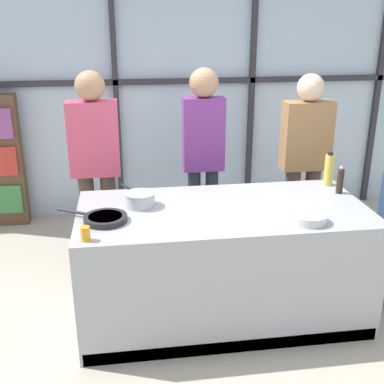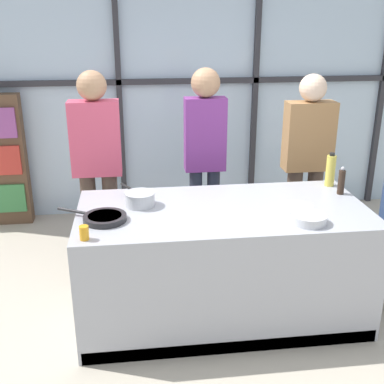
{
  "view_description": "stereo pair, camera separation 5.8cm",
  "coord_description": "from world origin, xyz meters",
  "px_view_note": "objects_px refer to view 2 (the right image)",
  "views": [
    {
      "loc": [
        -0.69,
        -3.22,
        2.24
      ],
      "look_at": [
        -0.22,
        0.1,
        1.0
      ],
      "focal_mm": 45.0,
      "sensor_mm": 36.0,
      "label": 1
    },
    {
      "loc": [
        -0.63,
        -3.23,
        2.24
      ],
      "look_at": [
        -0.22,
        0.1,
        1.0
      ],
      "focal_mm": 45.0,
      "sensor_mm": 36.0,
      "label": 2
    }
  ],
  "objects_px": {
    "frying_pan": "(104,218)",
    "oil_bottle": "(331,170)",
    "spectator_center_left": "(205,151)",
    "white_plate": "(295,207)",
    "spectator_center_right": "(307,156)",
    "juice_glass_near": "(84,233)",
    "mixing_bowl": "(309,218)",
    "pepper_grinder": "(341,182)",
    "saucepan": "(140,198)",
    "spectator_far_left": "(97,159)"
  },
  "relations": [
    {
      "from": "frying_pan",
      "to": "oil_bottle",
      "type": "height_order",
      "value": "oil_bottle"
    },
    {
      "from": "frying_pan",
      "to": "oil_bottle",
      "type": "distance_m",
      "value": 1.9
    },
    {
      "from": "spectator_center_left",
      "to": "white_plate",
      "type": "relative_size",
      "value": 6.94
    },
    {
      "from": "spectator_center_right",
      "to": "white_plate",
      "type": "xyz_separation_m",
      "value": [
        -0.44,
        -0.98,
        -0.1
      ]
    },
    {
      "from": "white_plate",
      "to": "oil_bottle",
      "type": "relative_size",
      "value": 0.93
    },
    {
      "from": "juice_glass_near",
      "to": "spectator_center_right",
      "type": "bearing_deg",
      "value": 34.36
    },
    {
      "from": "spectator_center_left",
      "to": "frying_pan",
      "type": "distance_m",
      "value": 1.35
    },
    {
      "from": "mixing_bowl",
      "to": "pepper_grinder",
      "type": "height_order",
      "value": "pepper_grinder"
    },
    {
      "from": "spectator_center_left",
      "to": "juice_glass_near",
      "type": "distance_m",
      "value": 1.64
    },
    {
      "from": "oil_bottle",
      "to": "spectator_center_right",
      "type": "bearing_deg",
      "value": 90.75
    },
    {
      "from": "spectator_center_right",
      "to": "saucepan",
      "type": "bearing_deg",
      "value": 26.57
    },
    {
      "from": "spectator_center_left",
      "to": "spectator_far_left",
      "type": "bearing_deg",
      "value": 0.0
    },
    {
      "from": "spectator_center_right",
      "to": "juice_glass_near",
      "type": "bearing_deg",
      "value": 34.36
    },
    {
      "from": "juice_glass_near",
      "to": "saucepan",
      "type": "bearing_deg",
      "value": 55.88
    },
    {
      "from": "spectator_far_left",
      "to": "spectator_center_right",
      "type": "xyz_separation_m",
      "value": [
        1.92,
        -0.0,
        -0.04
      ]
    },
    {
      "from": "spectator_center_left",
      "to": "frying_pan",
      "type": "xyz_separation_m",
      "value": [
        -0.86,
        -1.03,
        -0.17
      ]
    },
    {
      "from": "saucepan",
      "to": "white_plate",
      "type": "xyz_separation_m",
      "value": [
        1.13,
        -0.19,
        -0.05
      ]
    },
    {
      "from": "saucepan",
      "to": "white_plate",
      "type": "relative_size",
      "value": 1.47
    },
    {
      "from": "frying_pan",
      "to": "pepper_grinder",
      "type": "xyz_separation_m",
      "value": [
        1.84,
        0.3,
        0.08
      ]
    },
    {
      "from": "saucepan",
      "to": "pepper_grinder",
      "type": "xyz_separation_m",
      "value": [
        1.59,
        0.05,
        0.05
      ]
    },
    {
      "from": "oil_bottle",
      "to": "juice_glass_near",
      "type": "height_order",
      "value": "oil_bottle"
    },
    {
      "from": "white_plate",
      "to": "mixing_bowl",
      "type": "relative_size",
      "value": 1.09
    },
    {
      "from": "spectator_far_left",
      "to": "saucepan",
      "type": "relative_size",
      "value": 4.69
    },
    {
      "from": "pepper_grinder",
      "to": "juice_glass_near",
      "type": "bearing_deg",
      "value": -163.19
    },
    {
      "from": "white_plate",
      "to": "mixing_bowl",
      "type": "bearing_deg",
      "value": -88.51
    },
    {
      "from": "spectator_center_left",
      "to": "spectator_center_right",
      "type": "bearing_deg",
      "value": -180.0
    },
    {
      "from": "spectator_far_left",
      "to": "white_plate",
      "type": "bearing_deg",
      "value": 146.67
    },
    {
      "from": "spectator_center_left",
      "to": "saucepan",
      "type": "xyz_separation_m",
      "value": [
        -0.61,
        -0.78,
        -0.13
      ]
    },
    {
      "from": "spectator_far_left",
      "to": "frying_pan",
      "type": "xyz_separation_m",
      "value": [
        0.1,
        -1.03,
        -0.12
      ]
    },
    {
      "from": "spectator_center_right",
      "to": "mixing_bowl",
      "type": "distance_m",
      "value": 1.32
    },
    {
      "from": "saucepan",
      "to": "juice_glass_near",
      "type": "distance_m",
      "value": 0.65
    },
    {
      "from": "spectator_center_left",
      "to": "saucepan",
      "type": "relative_size",
      "value": 4.71
    },
    {
      "from": "spectator_center_right",
      "to": "mixing_bowl",
      "type": "xyz_separation_m",
      "value": [
        -0.43,
        -1.25,
        -0.07
      ]
    },
    {
      "from": "spectator_far_left",
      "to": "mixing_bowl",
      "type": "distance_m",
      "value": 1.95
    },
    {
      "from": "spectator_center_right",
      "to": "pepper_grinder",
      "type": "distance_m",
      "value": 0.73
    },
    {
      "from": "pepper_grinder",
      "to": "saucepan",
      "type": "bearing_deg",
      "value": -178.12
    },
    {
      "from": "oil_bottle",
      "to": "pepper_grinder",
      "type": "height_order",
      "value": "oil_bottle"
    },
    {
      "from": "spectator_far_left",
      "to": "juice_glass_near",
      "type": "bearing_deg",
      "value": 89.7
    },
    {
      "from": "saucepan",
      "to": "mixing_bowl",
      "type": "distance_m",
      "value": 1.23
    },
    {
      "from": "saucepan",
      "to": "pepper_grinder",
      "type": "distance_m",
      "value": 1.59
    },
    {
      "from": "spectator_far_left",
      "to": "spectator_center_left",
      "type": "relative_size",
      "value": 1.0
    },
    {
      "from": "spectator_center_left",
      "to": "white_plate",
      "type": "bearing_deg",
      "value": 118.26
    },
    {
      "from": "spectator_center_left",
      "to": "pepper_grinder",
      "type": "distance_m",
      "value": 1.23
    },
    {
      "from": "spectator_center_left",
      "to": "saucepan",
      "type": "distance_m",
      "value": 1.0
    },
    {
      "from": "spectator_far_left",
      "to": "juice_glass_near",
      "type": "relative_size",
      "value": 19.35
    },
    {
      "from": "spectator_center_left",
      "to": "mixing_bowl",
      "type": "height_order",
      "value": "spectator_center_left"
    },
    {
      "from": "spectator_center_left",
      "to": "oil_bottle",
      "type": "bearing_deg",
      "value": 151.33
    },
    {
      "from": "spectator_far_left",
      "to": "frying_pan",
      "type": "distance_m",
      "value": 1.05
    },
    {
      "from": "spectator_center_left",
      "to": "oil_bottle",
      "type": "height_order",
      "value": "spectator_center_left"
    },
    {
      "from": "frying_pan",
      "to": "spectator_center_right",
      "type": "bearing_deg",
      "value": 29.53
    }
  ]
}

